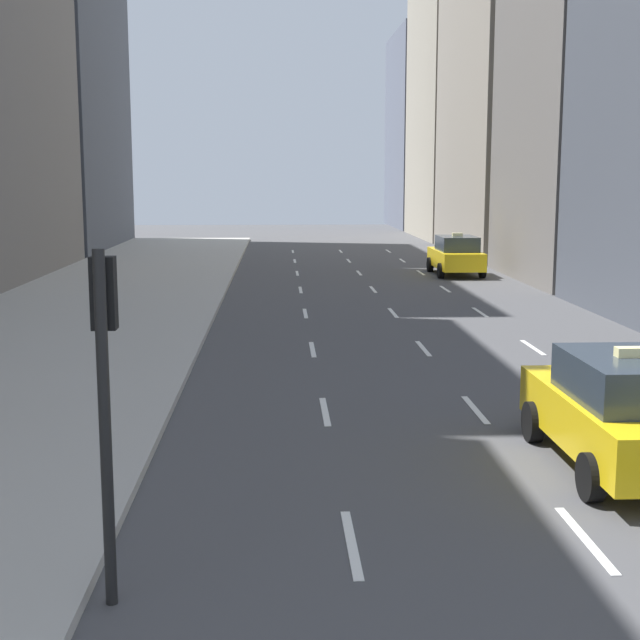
# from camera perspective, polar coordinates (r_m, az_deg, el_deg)

# --- Properties ---
(sidewalk_left) EXTENTS (8.00, 66.00, 0.15)m
(sidewalk_left) POSITION_cam_1_polar(r_m,az_deg,el_deg) (29.82, -14.18, 0.74)
(sidewalk_left) COLOR #ADAAA3
(sidewalk_left) RESTS_ON ground
(lane_markings) EXTENTS (5.72, 56.00, 0.01)m
(lane_markings) POSITION_cam_1_polar(r_m,az_deg,el_deg) (25.54, 5.55, -0.55)
(lane_markings) COLOR white
(lane_markings) RESTS_ON ground
(taxi_lead) EXTENTS (2.02, 4.40, 1.87)m
(taxi_lead) POSITION_cam_1_polar(r_m,az_deg,el_deg) (13.87, 18.80, -5.53)
(taxi_lead) COLOR yellow
(taxi_lead) RESTS_ON ground
(taxi_second) EXTENTS (2.02, 4.40, 1.87)m
(taxi_second) POSITION_cam_1_polar(r_m,az_deg,el_deg) (39.86, 8.70, 4.13)
(taxi_second) COLOR yellow
(taxi_second) RESTS_ON ground
(traffic_light_pole) EXTENTS (0.24, 0.42, 3.60)m
(traffic_light_pole) POSITION_cam_1_polar(r_m,az_deg,el_deg) (9.00, -13.62, -3.06)
(traffic_light_pole) COLOR black
(traffic_light_pole) RESTS_ON ground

